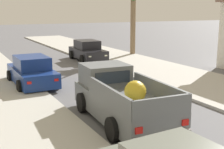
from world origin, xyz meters
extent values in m
cube|color=beige|center=(5.13, 12.00, 0.06)|extent=(5.04, 60.00, 0.12)
cube|color=silver|center=(-4.01, 12.00, 0.05)|extent=(0.16, 60.00, 0.10)
cube|color=silver|center=(4.01, 12.00, 0.05)|extent=(0.16, 60.00, 0.10)
cube|color=slate|center=(-1.25, 7.49, 0.60)|extent=(2.26, 5.22, 0.80)
cube|color=slate|center=(-1.14, 9.09, 1.40)|extent=(1.82, 1.61, 0.80)
cube|color=#283342|center=(-1.19, 8.33, 1.42)|extent=(1.38, 0.15, 0.44)
cube|color=#283342|center=(-1.09, 9.85, 1.42)|extent=(1.46, 0.16, 0.48)
cube|color=slate|center=(-2.21, 6.70, 1.28)|extent=(0.32, 3.30, 0.56)
cube|color=slate|center=(-0.40, 6.57, 1.28)|extent=(0.32, 3.30, 0.56)
cube|color=slate|center=(-1.42, 4.99, 1.28)|extent=(1.88, 0.23, 0.56)
cube|color=silver|center=(-1.42, 4.90, 0.44)|extent=(1.83, 0.24, 0.20)
cylinder|color=black|center=(-2.12, 9.08, 0.38)|extent=(0.31, 0.78, 0.76)
cylinder|color=black|center=(-0.17, 8.95, 0.38)|extent=(0.31, 0.78, 0.76)
cylinder|color=black|center=(-2.32, 6.16, 0.38)|extent=(0.31, 0.78, 0.76)
cylinder|color=black|center=(-0.36, 6.03, 0.38)|extent=(0.31, 0.78, 0.76)
cube|color=red|center=(-2.17, 4.98, 0.74)|extent=(0.22, 0.05, 0.18)
cube|color=red|center=(-0.67, 4.88, 0.74)|extent=(0.22, 0.05, 0.18)
sphere|color=gold|center=(-1.36, 6.49, 1.35)|extent=(0.70, 0.70, 0.70)
cube|color=navy|center=(-2.82, 14.27, 0.54)|extent=(1.80, 4.21, 0.72)
cube|color=navy|center=(-2.82, 14.17, 1.22)|extent=(1.54, 2.11, 0.64)
cube|color=#283342|center=(-2.83, 15.14, 1.20)|extent=(1.37, 0.09, 0.52)
cube|color=#283342|center=(-2.81, 13.20, 1.20)|extent=(1.34, 0.09, 0.50)
cylinder|color=black|center=(-3.73, 15.57, 0.32)|extent=(0.23, 0.64, 0.64)
cylinder|color=black|center=(-1.93, 15.58, 0.32)|extent=(0.23, 0.64, 0.64)
cylinder|color=black|center=(-3.71, 12.96, 0.32)|extent=(0.23, 0.64, 0.64)
cylinder|color=black|center=(-1.91, 12.98, 0.32)|extent=(0.23, 0.64, 0.64)
cube|color=red|center=(-3.44, 12.16, 0.64)|extent=(0.20, 0.04, 0.12)
cube|color=white|center=(-3.45, 16.38, 0.61)|extent=(0.20, 0.04, 0.10)
cube|color=red|center=(-2.17, 12.17, 0.64)|extent=(0.20, 0.04, 0.12)
cube|color=white|center=(-2.22, 16.39, 0.61)|extent=(0.20, 0.04, 0.10)
cube|color=white|center=(-2.54, 4.27, 0.61)|extent=(0.20, 0.05, 0.10)
cube|color=black|center=(2.91, 20.34, 0.54)|extent=(1.95, 4.27, 0.72)
cube|color=black|center=(2.91, 20.44, 1.22)|extent=(1.61, 2.17, 0.64)
cube|color=#283342|center=(2.87, 19.47, 1.20)|extent=(1.37, 0.14, 0.52)
cube|color=#283342|center=(2.96, 21.41, 1.20)|extent=(1.34, 0.14, 0.50)
cylinder|color=black|center=(3.75, 19.00, 0.32)|extent=(0.25, 0.65, 0.64)
cylinder|color=black|center=(1.95, 19.08, 0.32)|extent=(0.25, 0.65, 0.64)
cylinder|color=black|center=(3.87, 21.60, 0.32)|extent=(0.25, 0.65, 0.64)
cylinder|color=black|center=(2.06, 21.68, 0.32)|extent=(0.25, 0.65, 0.64)
cube|color=red|center=(3.63, 22.42, 0.64)|extent=(0.20, 0.05, 0.12)
cube|color=white|center=(3.43, 18.21, 0.61)|extent=(0.20, 0.05, 0.10)
cube|color=red|center=(2.37, 22.48, 0.64)|extent=(0.20, 0.05, 0.12)
cube|color=white|center=(2.20, 18.26, 0.61)|extent=(0.20, 0.05, 0.10)
cylinder|color=#846B4C|center=(7.44, 21.11, 2.96)|extent=(0.44, 0.45, 5.93)
camera|label=1|loc=(-6.34, -1.49, 3.90)|focal=49.37mm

